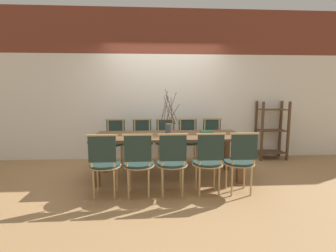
{
  "coord_description": "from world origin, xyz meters",
  "views": [
    {
      "loc": [
        -0.29,
        -4.4,
        1.52
      ],
      "look_at": [
        0.0,
        0.0,
        0.9
      ],
      "focal_mm": 28.0,
      "sensor_mm": 36.0,
      "label": 1
    }
  ],
  "objects_px": {
    "chair_far_center": "(166,140)",
    "book_stack": "(207,133)",
    "dining_table": "(168,140)",
    "chair_near_center": "(172,161)",
    "shelving_rack": "(272,131)",
    "vase_centerpiece": "(169,127)"
  },
  "relations": [
    {
      "from": "dining_table",
      "to": "chair_far_center",
      "type": "height_order",
      "value": "chair_far_center"
    },
    {
      "from": "chair_far_center",
      "to": "shelving_rack",
      "type": "distance_m",
      "value": 2.35
    },
    {
      "from": "chair_far_center",
      "to": "shelving_rack",
      "type": "relative_size",
      "value": 0.73
    },
    {
      "from": "chair_near_center",
      "to": "chair_far_center",
      "type": "distance_m",
      "value": 1.59
    },
    {
      "from": "shelving_rack",
      "to": "chair_near_center",
      "type": "bearing_deg",
      "value": -141.29
    },
    {
      "from": "dining_table",
      "to": "vase_centerpiece",
      "type": "relative_size",
      "value": 3.23
    },
    {
      "from": "vase_centerpiece",
      "to": "book_stack",
      "type": "height_order",
      "value": "vase_centerpiece"
    },
    {
      "from": "chair_near_center",
      "to": "chair_far_center",
      "type": "xyz_separation_m",
      "value": [
        0.0,
        1.59,
        0.0
      ]
    },
    {
      "from": "vase_centerpiece",
      "to": "shelving_rack",
      "type": "distance_m",
      "value": 2.61
    },
    {
      "from": "dining_table",
      "to": "book_stack",
      "type": "bearing_deg",
      "value": 1.08
    },
    {
      "from": "chair_near_center",
      "to": "shelving_rack",
      "type": "bearing_deg",
      "value": 38.71
    },
    {
      "from": "chair_near_center",
      "to": "chair_far_center",
      "type": "relative_size",
      "value": 1.0
    },
    {
      "from": "dining_table",
      "to": "shelving_rack",
      "type": "relative_size",
      "value": 1.98
    },
    {
      "from": "book_stack",
      "to": "chair_near_center",
      "type": "bearing_deg",
      "value": -129.64
    },
    {
      "from": "dining_table",
      "to": "chair_near_center",
      "type": "distance_m",
      "value": 0.81
    },
    {
      "from": "vase_centerpiece",
      "to": "dining_table",
      "type": "bearing_deg",
      "value": 95.28
    },
    {
      "from": "chair_far_center",
      "to": "vase_centerpiece",
      "type": "height_order",
      "value": "vase_centerpiece"
    },
    {
      "from": "chair_near_center",
      "to": "book_stack",
      "type": "xyz_separation_m",
      "value": [
        0.67,
        0.81,
        0.27
      ]
    },
    {
      "from": "dining_table",
      "to": "chair_far_center",
      "type": "bearing_deg",
      "value": 89.32
    },
    {
      "from": "chair_far_center",
      "to": "book_stack",
      "type": "distance_m",
      "value": 1.06
    },
    {
      "from": "book_stack",
      "to": "dining_table",
      "type": "bearing_deg",
      "value": -178.92
    },
    {
      "from": "chair_near_center",
      "to": "shelving_rack",
      "type": "distance_m",
      "value": 2.99
    }
  ]
}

